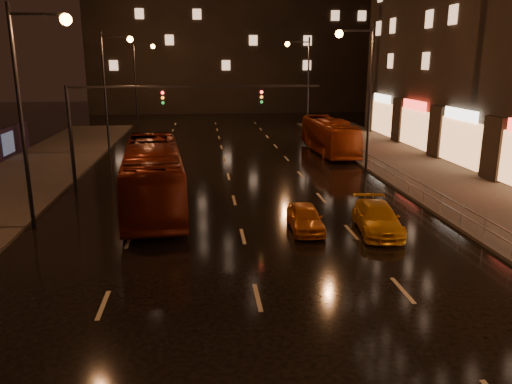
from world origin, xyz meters
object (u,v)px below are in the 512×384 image
taxi_near (305,218)px  taxi_far (377,218)px  bus_curb (329,136)px  bus_red (153,176)px

taxi_near → taxi_far: (3.25, -0.51, 0.04)m
bus_curb → taxi_near: 20.58m
bus_red → bus_curb: 20.02m
taxi_near → bus_red: bearing=148.7°
bus_red → bus_curb: size_ratio=1.18×
taxi_near → bus_curb: bearing=74.5°
bus_curb → taxi_far: bus_curb is taller
taxi_near → taxi_far: size_ratio=0.80×
bus_red → taxi_near: size_ratio=3.44×
bus_curb → bus_red: bearing=-133.0°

